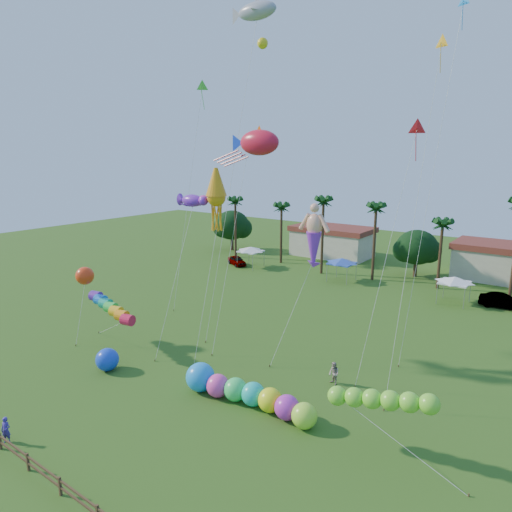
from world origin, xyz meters
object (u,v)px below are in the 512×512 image
Objects in this scene: spectator_a at (6,430)px; spectator_b at (334,374)px; car_a at (237,261)px; caterpillar_inflatable at (244,393)px; car_b at (503,301)px; blue_ball at (107,360)px.

spectator_b is (12.02, 17.14, 0.06)m from spectator_a.
caterpillar_inflatable is at bearing -113.39° from car_a.
caterpillar_inflatable is (-10.57, -31.70, 0.09)m from car_b.
spectator_b is (28.13, -24.18, 0.16)m from car_a.
spectator_b is 17.04m from blue_ball.
car_a is 44.35m from spectator_a.
spectator_a is at bearing -71.95° from blue_ball.
caterpillar_inflatable is (24.56, -30.09, 0.17)m from car_a.
caterpillar_inflatable is at bearing 28.64° from spectator_a.
blue_ball is at bearing 83.67° from spectator_a.
spectator_b is at bearing 28.75° from blue_ball.
blue_ball is (-2.92, 8.95, 0.09)m from spectator_a.
spectator_a is (16.10, -41.32, 0.10)m from car_a.
car_b reaches higher than car_a.
spectator_a is 9.41m from blue_ball.
car_b is at bearing -59.99° from car_a.
spectator_a is at bearing -131.32° from car_a.
blue_ball is (-21.94, -33.99, 0.11)m from car_b.
spectator_a is 14.06m from caterpillar_inflatable.
car_a is 0.40× the size of caterpillar_inflatable.
spectator_a is at bearing 151.62° from car_b.
car_a is at bearing 125.41° from caterpillar_inflatable.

